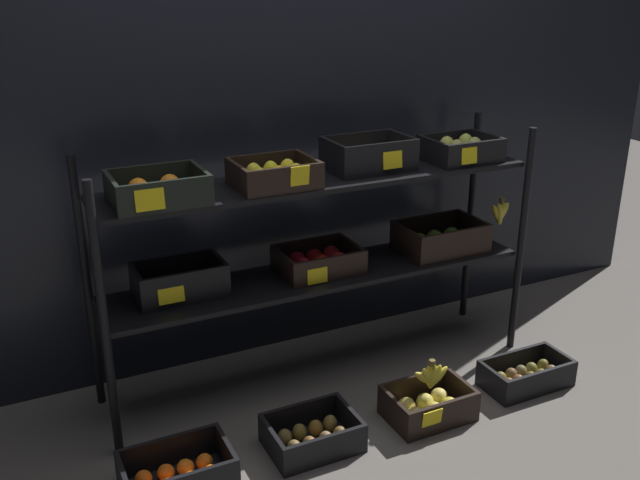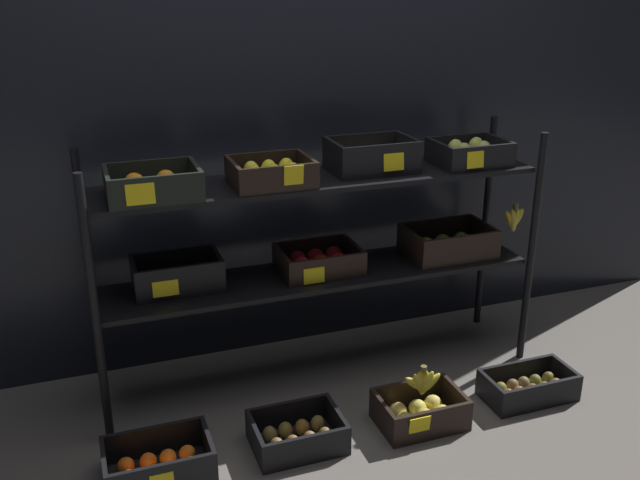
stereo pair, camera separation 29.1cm
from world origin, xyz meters
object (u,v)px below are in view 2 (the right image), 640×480
at_px(crate_ground_tangerine, 159,465).
at_px(crate_ground_right_kiwi, 528,388).
at_px(display_rack, 326,221).
at_px(banana_bunch_loose, 423,383).
at_px(crate_ground_apple_gold, 420,412).
at_px(crate_ground_kiwi, 297,435).

bearing_deg(crate_ground_tangerine, crate_ground_right_kiwi, -0.77).
xyz_separation_m(display_rack, banana_bunch_loose, (0.22, -0.49, -0.52)).
xyz_separation_m(crate_ground_apple_gold, banana_bunch_loose, (0.00, -0.00, 0.13)).
distance_m(crate_ground_kiwi, crate_ground_right_kiwi, 1.00).
height_order(display_rack, banana_bunch_loose, display_rack).
bearing_deg(banana_bunch_loose, display_rack, 113.68).
relative_size(crate_ground_kiwi, banana_bunch_loose, 2.07).
bearing_deg(crate_ground_apple_gold, crate_ground_tangerine, 178.22).
relative_size(crate_ground_right_kiwi, banana_bunch_loose, 2.34).
xyz_separation_m(crate_ground_right_kiwi, banana_bunch_loose, (-0.50, -0.01, 0.14)).
distance_m(display_rack, crate_ground_tangerine, 1.13).
distance_m(display_rack, crate_ground_right_kiwi, 1.09).
relative_size(crate_ground_kiwi, crate_ground_apple_gold, 1.01).
height_order(crate_ground_apple_gold, banana_bunch_loose, banana_bunch_loose).
height_order(crate_ground_kiwi, banana_bunch_loose, banana_bunch_loose).
bearing_deg(banana_bunch_loose, crate_ground_tangerine, 178.05).
xyz_separation_m(display_rack, crate_ground_kiwi, (-0.28, -0.46, -0.66)).
xyz_separation_m(crate_ground_kiwi, banana_bunch_loose, (0.50, -0.03, 0.14)).
relative_size(display_rack, crate_ground_kiwi, 5.78).
distance_m(crate_ground_kiwi, banana_bunch_loose, 0.52).
relative_size(crate_ground_apple_gold, banana_bunch_loose, 2.06).
bearing_deg(display_rack, crate_ground_tangerine, -150.02).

